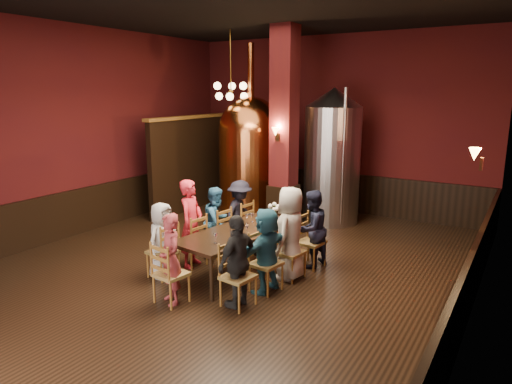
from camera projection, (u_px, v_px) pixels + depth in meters
The scene contains 38 objects.
room at pixel (222, 143), 7.69m from camera, with size 10.00×10.02×4.50m.
wainscot_right at pixel (466, 293), 6.05m from camera, with size 0.08×9.90×1.00m, color black.
wainscot_back at pixel (331, 190), 12.19m from camera, with size 7.90×0.08×1.00m, color black.
wainscot_left at pixel (78, 211), 10.09m from camera, with size 0.08×9.90×1.00m, color black.
column at pixel (284, 130), 10.17m from camera, with size 0.58×0.58×4.50m, color #4A110F.
partition at pixel (195, 164), 12.21m from camera, with size 0.22×3.50×2.40m, color black.
pendant_cluster at pixel (231, 91), 10.83m from camera, with size 0.90×0.90×1.70m, color #A57226, non-canonical shape.
sconce_wall at pixel (482, 158), 6.37m from camera, with size 0.20×0.20×0.36m, color black, non-canonical shape.
sconce_column at pixel (278, 134), 9.93m from camera, with size 0.20×0.20×0.36m, color black, non-canonical shape.
dining_table at pixel (239, 234), 7.91m from camera, with size 1.30×2.51×0.75m.
chair_0 at pixel (163, 251), 7.73m from camera, with size 0.46×0.46×0.92m, color #956126, non-canonical shape.
person_0 at pixel (162, 240), 7.68m from camera, with size 0.64×0.42×1.31m, color silver.
chair_1 at pixel (192, 241), 8.24m from camera, with size 0.46×0.46×0.92m, color #956126, non-canonical shape.
person_1 at pixel (191, 223), 8.16m from camera, with size 0.58×0.38×1.59m, color red.
chair_2 at pixel (217, 233), 8.74m from camera, with size 0.46×0.46×0.92m, color #956126, non-canonical shape.
person_2 at pixel (217, 222), 8.69m from camera, with size 0.66×0.32×1.35m, color #2A638D.
chair_3 at pixel (240, 225), 9.24m from camera, with size 0.46×0.46×0.92m, color #956126, non-canonical shape.
person_3 at pixel (240, 214), 9.19m from camera, with size 0.89×0.51×1.37m, color black.
chair_4 at pixel (238, 276), 6.68m from camera, with size 0.46×0.46×0.92m, color #956126, non-canonical shape.
person_4 at pixel (238, 261), 6.63m from camera, with size 0.82×0.34×1.40m, color black.
chair_5 at pixel (266, 263), 7.19m from camera, with size 0.46×0.46×0.92m, color #956126, non-canonical shape.
person_5 at pixel (266, 250), 7.14m from camera, with size 1.26×0.40×1.36m, color #2A677F.
chair_6 at pixel (290, 252), 7.69m from camera, with size 0.46×0.46×0.92m, color #956126, non-canonical shape.
person_6 at pixel (290, 233), 7.62m from camera, with size 0.77×0.50×1.58m, color #B6AEA0.
chair_7 at pixel (311, 242), 8.20m from camera, with size 0.46×0.46×0.92m, color #956126, non-canonical shape.
person_7 at pixel (312, 229), 8.15m from camera, with size 0.68×0.34×1.41m, color #191C32.
chair_8 at pixel (171, 274), 6.79m from camera, with size 0.46×0.46×0.92m, color #956126, non-canonical shape.
person_8 at pixel (170, 259), 6.74m from camera, with size 0.50×0.33×1.38m, color maroon.
copper_kettle at pixel (251, 156), 11.29m from camera, with size 2.03×2.03×4.21m.
steel_vessel at pixel (332, 156), 10.80m from camera, with size 1.44×1.44×3.19m.
rose_vase at pixel (273, 209), 8.36m from camera, with size 0.21×0.21×0.36m.
wine_glass_0 at pixel (247, 219), 8.30m from camera, with size 0.07×0.07×0.17m, color white, non-canonical shape.
wine_glass_1 at pixel (240, 231), 7.62m from camera, with size 0.07×0.07×0.17m, color white, non-canonical shape.
wine_glass_2 at pixel (274, 219), 8.27m from camera, with size 0.07×0.07×0.17m, color white, non-canonical shape.
wine_glass_3 at pixel (252, 218), 8.38m from camera, with size 0.07×0.07×0.17m, color white, non-canonical shape.
wine_glass_4 at pixel (265, 220), 8.22m from camera, with size 0.07×0.07×0.17m, color white, non-canonical shape.
wine_glass_5 at pixel (247, 230), 7.64m from camera, with size 0.07×0.07×0.17m, color white, non-canonical shape.
wine_glass_6 at pixel (216, 238), 7.22m from camera, with size 0.07×0.07×0.17m, color white, non-canonical shape.
Camera 1 is at (4.51, -6.24, 3.14)m, focal length 32.00 mm.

